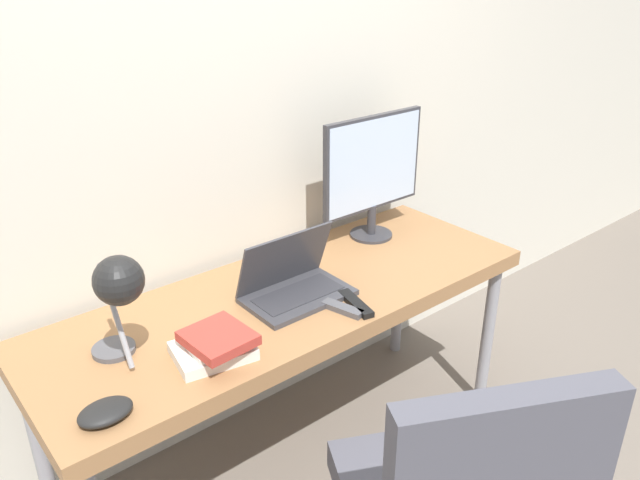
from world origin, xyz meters
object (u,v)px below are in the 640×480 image
Objects in this scene: monitor at (373,170)px; desk_lamp at (118,288)px; laptop at (294,284)px; game_controller at (105,412)px; book_stack at (216,345)px.

monitor reaches higher than desk_lamp.
laptop is 0.63m from monitor.
desk_lamp is at bearing 48.61° from game_controller.
monitor is 3.58× the size of game_controller.
laptop is 1.44× the size of book_stack.
book_stack is at bearing 8.14° from game_controller.
monitor reaches higher than book_stack.
desk_lamp is 1.45× the size of book_stack.
desk_lamp is (-0.61, -0.04, 0.22)m from laptop.
laptop is at bearing -160.41° from monitor.
desk_lamp is 0.32m from game_controller.
laptop is 0.77m from game_controller.
desk_lamp is 2.56× the size of game_controller.
game_controller is (-1.29, -0.38, -0.27)m from monitor.
desk_lamp is at bearing -168.64° from monitor.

